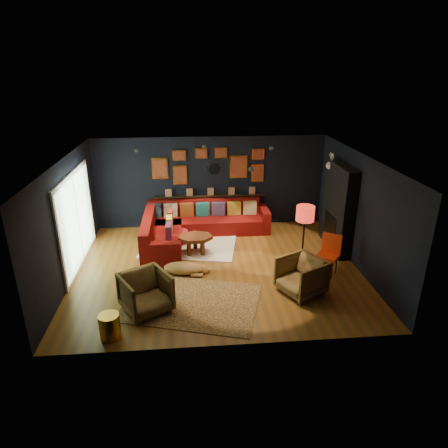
{
  "coord_description": "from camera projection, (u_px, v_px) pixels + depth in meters",
  "views": [
    {
      "loc": [
        -0.6,
        -8.25,
        4.45
      ],
      "look_at": [
        0.17,
        0.3,
        0.99
      ],
      "focal_mm": 32.0,
      "sensor_mm": 36.0,
      "label": 1
    }
  ],
  "objects": [
    {
      "name": "leopard_rug",
      "position": [
        192.0,
        302.0,
        8.0
      ],
      "size": [
        3.02,
        2.52,
        0.01
      ],
      "primitive_type": "cube",
      "rotation": [
        0.0,
        0.0,
        -0.29
      ],
      "color": "tan",
      "rests_on": "ground"
    },
    {
      "name": "armchair_right",
      "position": [
        301.0,
        274.0,
        8.21
      ],
      "size": [
        1.07,
        1.09,
        0.85
      ],
      "primitive_type": "imported",
      "rotation": [
        0.0,
        0.0,
        -1.08
      ],
      "color": "#B38341",
      "rests_on": "ground"
    },
    {
      "name": "dog",
      "position": [
        183.0,
        266.0,
        9.01
      ],
      "size": [
        1.29,
        0.76,
        0.38
      ],
      "primitive_type": null,
      "rotation": [
        0.0,
        0.0,
        -0.14
      ],
      "color": "#A87846",
      "rests_on": "leopard_rug"
    },
    {
      "name": "room_walls",
      "position": [
        217.0,
        204.0,
        8.74
      ],
      "size": [
        6.5,
        6.5,
        6.5
      ],
      "color": "black",
      "rests_on": "ground"
    },
    {
      "name": "armchair_left",
      "position": [
        146.0,
        291.0,
        7.59
      ],
      "size": [
        1.12,
        1.1,
        0.86
      ],
      "primitive_type": "imported",
      "rotation": [
        0.0,
        0.0,
        0.52
      ],
      "color": "#B38341",
      "rests_on": "ground"
    },
    {
      "name": "shag_rug",
      "position": [
        189.0,
        245.0,
        10.48
      ],
      "size": [
        2.64,
        2.13,
        0.03
      ],
      "primitive_type": "cube",
      "rotation": [
        0.0,
        0.0,
        -0.19
      ],
      "color": "silver",
      "rests_on": "ground"
    },
    {
      "name": "coffee_table",
      "position": [
        195.0,
        239.0,
        9.94
      ],
      "size": [
        0.92,
        0.71,
        0.44
      ],
      "rotation": [
        0.0,
        0.0,
        0.05
      ],
      "color": "brown",
      "rests_on": "shag_rug"
    },
    {
      "name": "floor",
      "position": [
        218.0,
        268.0,
        9.34
      ],
      "size": [
        6.5,
        6.5,
        0.0
      ],
      "primitive_type": "plane",
      "color": "brown",
      "rests_on": "ground"
    },
    {
      "name": "sunburst_mirror",
      "position": [
        214.0,
        169.0,
        11.22
      ],
      "size": [
        0.47,
        0.16,
        0.47
      ],
      "color": "silver",
      "rests_on": "room_walls"
    },
    {
      "name": "fireplace",
      "position": [
        337.0,
        210.0,
        10.04
      ],
      "size": [
        0.31,
        1.6,
        2.2
      ],
      "color": "black",
      "rests_on": "ground"
    },
    {
      "name": "ceiling_spots",
      "position": [
        215.0,
        153.0,
        9.12
      ],
      "size": [
        3.3,
        2.5,
        0.06
      ],
      "color": "black",
      "rests_on": "room_walls"
    },
    {
      "name": "sectional",
      "position": [
        190.0,
        227.0,
        10.84
      ],
      "size": [
        3.41,
        2.69,
        0.86
      ],
      "color": "maroon",
      "rests_on": "ground"
    },
    {
      "name": "orange_chair",
      "position": [
        329.0,
        251.0,
        8.93
      ],
      "size": [
        0.62,
        0.62,
        0.93
      ],
      "rotation": [
        0.0,
        0.0,
        -0.66
      ],
      "color": "black",
      "rests_on": "ground"
    },
    {
      "name": "ledge",
      "position": [
        211.0,
        196.0,
        11.47
      ],
      "size": [
        3.2,
        0.12,
        0.04
      ],
      "primitive_type": "cube",
      "color": "black",
      "rests_on": "room_walls"
    },
    {
      "name": "sliding_door",
      "position": [
        77.0,
        220.0,
        9.21
      ],
      "size": [
        0.06,
        2.8,
        2.2
      ],
      "color": "white",
      "rests_on": "ground"
    },
    {
      "name": "gold_stool",
      "position": [
        110.0,
        326.0,
        6.91
      ],
      "size": [
        0.36,
        0.36,
        0.45
      ],
      "primitive_type": "cylinder",
      "color": "gold",
      "rests_on": "ground"
    },
    {
      "name": "gallery_wall",
      "position": [
        210.0,
        165.0,
        11.17
      ],
      "size": [
        3.15,
        0.04,
        1.02
      ],
      "color": "gold",
      "rests_on": "room_walls"
    },
    {
      "name": "floor_lamp",
      "position": [
        305.0,
        216.0,
        8.99
      ],
      "size": [
        0.41,
        0.41,
        1.5
      ],
      "color": "black",
      "rests_on": "ground"
    },
    {
      "name": "deer_head",
      "position": [
        336.0,
        165.0,
        10.13
      ],
      "size": [
        0.5,
        0.28,
        0.45
      ],
      "color": "white",
      "rests_on": "fireplace"
    },
    {
      "name": "pouf",
      "position": [
        179.0,
        237.0,
        10.57
      ],
      "size": [
        0.49,
        0.49,
        0.32
      ],
      "primitive_type": "cylinder",
      "color": "maroon",
      "rests_on": "shag_rug"
    }
  ]
}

